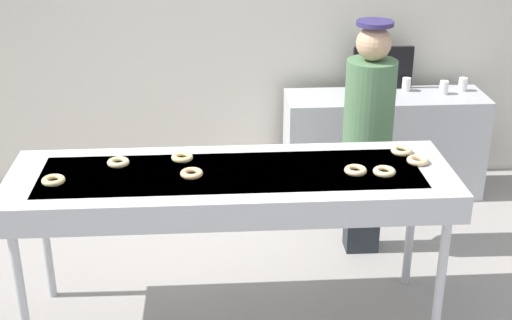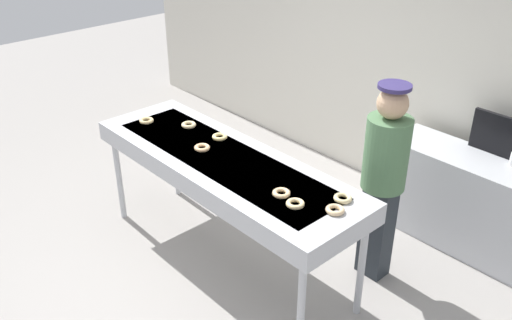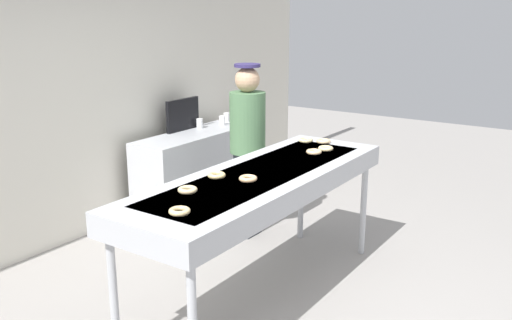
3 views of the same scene
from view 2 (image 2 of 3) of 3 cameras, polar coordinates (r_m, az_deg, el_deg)
The scene contains 14 objects.
ground_plane at distance 5.04m, azimuth -3.05°, elevation -10.12°, with size 16.00×16.00×0.00m, color #9E9993.
back_wall at distance 5.85m, azimuth 13.85°, elevation 11.35°, with size 8.00×0.12×3.00m, color silver.
fryer_conveyor at distance 4.52m, azimuth -3.36°, elevation -0.72°, with size 2.61×0.82×1.03m.
plain_donut_0 at distance 4.61m, azimuth -5.60°, elevation 1.28°, with size 0.13×0.13×0.03m, color #F8C388.
plain_donut_1 at distance 3.82m, azimuth 8.17°, elevation -5.13°, with size 0.13×0.13×0.03m, color beige.
plain_donut_2 at distance 5.03m, azimuth -6.97°, elevation 3.63°, with size 0.13×0.13×0.03m, color beige.
plain_donut_3 at distance 3.97m, azimuth 2.64°, elevation -3.44°, with size 0.13×0.13×0.03m, color #F2C890.
plain_donut_4 at distance 3.86m, azimuth 4.08°, elevation -4.53°, with size 0.13×0.13×0.03m, color beige.
plain_donut_5 at distance 4.78m, azimuth -3.77°, elevation 2.41°, with size 0.13×0.13×0.03m, color #F1D588.
plain_donut_6 at distance 5.17m, azimuth -11.25°, elevation 4.01°, with size 0.13×0.13×0.03m, color #F2D18D.
plain_donut_7 at distance 3.95m, azimuth 8.96°, elevation -3.93°, with size 0.13×0.13×0.03m, color beige.
worker_baker at distance 4.45m, azimuth 13.09°, elevation -1.21°, with size 0.35×0.35×1.72m.
prep_counter at distance 5.32m, azimuth 21.65°, elevation -4.34°, with size 1.67×0.52×0.88m, color #B7BABF.
menu_display at distance 5.20m, azimuth 23.93°, elevation 2.33°, with size 0.51×0.04×0.36m, color black.
Camera 2 is at (3.08, -2.47, 3.14)m, focal length 38.71 mm.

